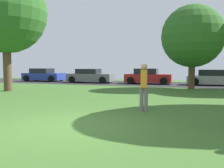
% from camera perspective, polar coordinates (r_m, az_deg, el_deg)
% --- Properties ---
extents(ground_plane, '(44.00, 44.00, 0.00)m').
position_cam_1_polar(ground_plane, '(6.66, -10.73, -10.01)').
color(ground_plane, '#3D6628').
extents(road_strip, '(44.00, 6.40, 0.01)m').
position_cam_1_polar(road_strip, '(21.93, 9.88, 0.05)').
color(road_strip, '#28282B').
rests_on(road_strip, ground_plane).
extents(maple_tree_near, '(4.38, 4.38, 5.91)m').
position_cam_1_polar(maple_tree_near, '(17.91, 18.80, 10.79)').
color(maple_tree_near, brown).
rests_on(maple_tree_near, ground_plane).
extents(oak_tree_center, '(5.25, 5.25, 7.71)m').
position_cam_1_polar(oak_tree_center, '(17.27, -24.24, 15.44)').
color(oak_tree_center, brown).
rests_on(oak_tree_center, ground_plane).
extents(person_bystander, '(0.30, 0.34, 1.74)m').
position_cam_1_polar(person_bystander, '(8.65, 7.67, -0.14)').
color(person_bystander, slate).
rests_on(person_bystander, ground_plane).
extents(parked_car_blue, '(4.29, 2.11, 1.36)m').
position_cam_1_polar(parked_car_blue, '(26.38, -16.16, 2.04)').
color(parked_car_blue, '#233893').
rests_on(parked_car_blue, ground_plane).
extents(parked_car_grey, '(4.48, 1.97, 1.34)m').
position_cam_1_polar(parked_car_grey, '(23.27, -5.28, 1.89)').
color(parked_car_grey, slate).
rests_on(parked_car_grey, ground_plane).
extents(parked_car_red, '(4.18, 1.98, 1.39)m').
position_cam_1_polar(parked_car_red, '(21.99, 8.63, 1.75)').
color(parked_car_red, '#B21E1E').
rests_on(parked_car_red, ground_plane).
extents(parked_car_silver, '(4.54, 1.97, 1.32)m').
position_cam_1_polar(parked_car_silver, '(21.82, 23.33, 1.33)').
color(parked_car_silver, '#B7B7BC').
rests_on(parked_car_silver, ground_plane).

